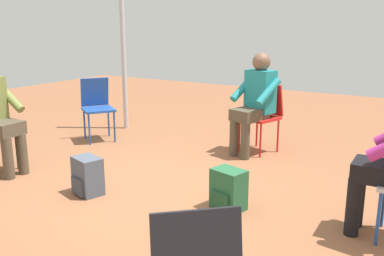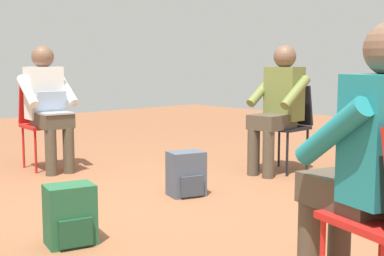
{
  "view_description": "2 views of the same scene",
  "coord_description": "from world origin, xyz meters",
  "px_view_note": "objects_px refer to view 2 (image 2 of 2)",
  "views": [
    {
      "loc": [
        -2.3,
        2.96,
        1.59
      ],
      "look_at": [
        -0.3,
        -0.33,
        0.64
      ],
      "focal_mm": 40.0,
      "sensor_mm": 36.0,
      "label": 1
    },
    {
      "loc": [
        -2.34,
        -2.91,
        1.08
      ],
      "look_at": [
        0.29,
        -0.1,
        0.6
      ],
      "focal_mm": 50.0,
      "sensor_mm": 36.0,
      "label": 2
    }
  ],
  "objects_px": {
    "chair_east": "(288,121)",
    "backpack_by_empty_chair": "(70,218)",
    "person_with_laptop": "(48,101)",
    "backpack_near_laptop_user": "(186,176)",
    "person_in_olive": "(278,102)",
    "chair_north": "(42,119)",
    "person_in_teal": "(370,155)"
  },
  "relations": [
    {
      "from": "chair_east",
      "to": "backpack_by_empty_chair",
      "type": "height_order",
      "value": "chair_east"
    },
    {
      "from": "person_with_laptop",
      "to": "backpack_near_laptop_user",
      "type": "relative_size",
      "value": 3.44
    },
    {
      "from": "person_in_olive",
      "to": "chair_north",
      "type": "bearing_deg",
      "value": 38.69
    },
    {
      "from": "person_with_laptop",
      "to": "backpack_by_empty_chair",
      "type": "bearing_deg",
      "value": 70.96
    },
    {
      "from": "backpack_near_laptop_user",
      "to": "backpack_by_empty_chair",
      "type": "distance_m",
      "value": 1.35
    },
    {
      "from": "person_with_laptop",
      "to": "person_in_olive",
      "type": "xyz_separation_m",
      "value": [
        1.56,
        -1.64,
        0.0
      ]
    },
    {
      "from": "chair_north",
      "to": "backpack_near_laptop_user",
      "type": "distance_m",
      "value": 1.91
    },
    {
      "from": "backpack_near_laptop_user",
      "to": "chair_north",
      "type": "bearing_deg",
      "value": 98.63
    },
    {
      "from": "backpack_near_laptop_user",
      "to": "person_in_teal",
      "type": "bearing_deg",
      "value": -111.96
    },
    {
      "from": "chair_north",
      "to": "person_in_olive",
      "type": "height_order",
      "value": "person_in_olive"
    },
    {
      "from": "person_with_laptop",
      "to": "person_in_teal",
      "type": "xyz_separation_m",
      "value": [
        -0.52,
        -3.73,
        0.0
      ]
    },
    {
      "from": "person_in_olive",
      "to": "chair_east",
      "type": "bearing_deg",
      "value": -90.0
    },
    {
      "from": "person_with_laptop",
      "to": "person_in_olive",
      "type": "distance_m",
      "value": 2.26
    },
    {
      "from": "person_in_olive",
      "to": "person_in_teal",
      "type": "relative_size",
      "value": 1.0
    },
    {
      "from": "chair_north",
      "to": "person_with_laptop",
      "type": "height_order",
      "value": "person_with_laptop"
    },
    {
      "from": "person_in_olive",
      "to": "person_in_teal",
      "type": "distance_m",
      "value": 2.95
    },
    {
      "from": "person_with_laptop",
      "to": "backpack_near_laptop_user",
      "type": "bearing_deg",
      "value": 106.45
    },
    {
      "from": "person_in_olive",
      "to": "backpack_by_empty_chair",
      "type": "bearing_deg",
      "value": 98.12
    },
    {
      "from": "person_with_laptop",
      "to": "person_in_olive",
      "type": "relative_size",
      "value": 1.0
    },
    {
      "from": "backpack_near_laptop_user",
      "to": "backpack_by_empty_chair",
      "type": "relative_size",
      "value": 1.0
    },
    {
      "from": "chair_east",
      "to": "person_in_teal",
      "type": "distance_m",
      "value": 3.07
    },
    {
      "from": "backpack_near_laptop_user",
      "to": "chair_east",
      "type": "bearing_deg",
      "value": 2.44
    },
    {
      "from": "person_in_teal",
      "to": "backpack_by_empty_chair",
      "type": "height_order",
      "value": "person_in_teal"
    },
    {
      "from": "chair_east",
      "to": "person_with_laptop",
      "type": "bearing_deg",
      "value": 44.82
    },
    {
      "from": "person_with_laptop",
      "to": "person_in_teal",
      "type": "height_order",
      "value": "same"
    },
    {
      "from": "chair_east",
      "to": "backpack_near_laptop_user",
      "type": "bearing_deg",
      "value": 90.64
    },
    {
      "from": "chair_east",
      "to": "person_with_laptop",
      "type": "xyz_separation_m",
      "value": [
        -1.73,
        1.63,
        0.2
      ]
    },
    {
      "from": "person_in_olive",
      "to": "person_in_teal",
      "type": "bearing_deg",
      "value": 133.3
    },
    {
      "from": "chair_east",
      "to": "person_in_teal",
      "type": "xyz_separation_m",
      "value": [
        -2.25,
        -2.09,
        0.2
      ]
    },
    {
      "from": "chair_north",
      "to": "person_in_olive",
      "type": "relative_size",
      "value": 0.69
    },
    {
      "from": "person_in_teal",
      "to": "backpack_by_empty_chair",
      "type": "xyz_separation_m",
      "value": [
        -0.47,
        1.64,
        -0.54
      ]
    },
    {
      "from": "chair_north",
      "to": "person_with_laptop",
      "type": "distance_m",
      "value": 0.26
    }
  ]
}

